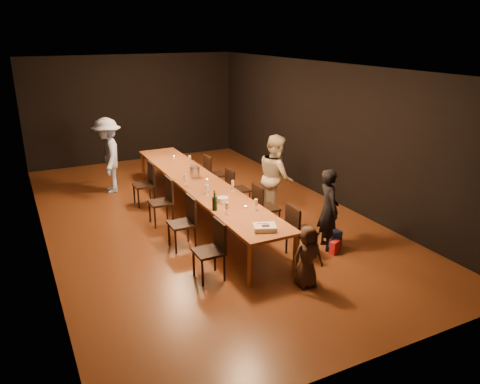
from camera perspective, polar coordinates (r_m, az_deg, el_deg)
name	(u,v)px	position (r m, az deg, el deg)	size (l,w,h in m)	color
ground	(201,216)	(9.70, -4.72, -2.97)	(10.00, 10.00, 0.00)	#4F2813
room_shell	(199,116)	(9.12, -5.08, 9.19)	(6.04, 10.04, 3.02)	black
table	(201,184)	(9.46, -4.84, 0.97)	(0.90, 6.00, 0.75)	#9A542D
chair_right_0	(302,231)	(7.93, 7.55, -4.68)	(0.42, 0.42, 0.93)	black
chair_right_1	(266,207)	(8.87, 3.24, -1.89)	(0.42, 0.42, 0.93)	black
chair_right_2	(238,189)	(9.86, -0.22, 0.36)	(0.42, 0.42, 0.93)	black
chair_right_3	(215,174)	(10.90, -3.03, 2.19)	(0.42, 0.42, 0.93)	black
chair_left_0	(209,251)	(7.19, -3.86, -7.19)	(0.42, 0.42, 0.93)	black
chair_left_1	(182,223)	(8.21, -7.14, -3.81)	(0.42, 0.42, 0.93)	black
chair_left_2	(161,202)	(9.27, -9.67, -1.18)	(0.42, 0.42, 0.93)	black
chair_left_3	(144,184)	(10.37, -11.66, 0.91)	(0.42, 0.42, 0.93)	black
woman_birthday	(329,209)	(8.20, 10.75, -2.08)	(0.53, 0.35, 1.45)	black
woman_tan	(276,177)	(9.40, 4.42, 1.86)	(0.83, 0.65, 1.72)	beige
man_blue	(108,156)	(11.30, -15.76, 4.30)	(1.14, 0.65, 1.76)	#96B4E8
child	(308,256)	(7.05, 8.24, -7.79)	(0.47, 0.31, 0.96)	#3F2E23
gift_bag_red	(335,247)	(8.25, 11.48, -6.61)	(0.19, 0.11, 0.23)	red
gift_bag_blue	(335,239)	(8.52, 11.47, -5.58)	(0.22, 0.15, 0.28)	#24409C
birthday_cake	(265,227)	(7.18, 3.03, -4.34)	(0.42, 0.38, 0.08)	white
plate_stack	(223,200)	(8.24, -2.10, -1.03)	(0.20, 0.20, 0.11)	white
champagne_bottle	(215,200)	(7.89, -3.11, -1.01)	(0.09, 0.09, 0.36)	black
ice_bucket	(195,172)	(9.74, -5.55, 2.50)	(0.21, 0.21, 0.23)	#B8B9BD
wineglass_0	(227,208)	(7.74, -1.60, -2.01)	(0.06, 0.06, 0.21)	beige
wineglass_1	(256,205)	(7.89, 1.96, -1.59)	(0.06, 0.06, 0.21)	beige
wineglass_2	(207,190)	(8.64, -3.99, 0.25)	(0.06, 0.06, 0.21)	silver
wineglass_3	(233,186)	(8.86, -0.88, 0.80)	(0.06, 0.06, 0.21)	beige
wineglass_4	(185,179)	(9.29, -6.67, 1.54)	(0.06, 0.06, 0.21)	silver
wineglass_5	(190,160)	(10.66, -6.14, 3.89)	(0.06, 0.06, 0.21)	silver
tealight_near	(245,207)	(8.05, 0.67, -1.84)	(0.05, 0.05, 0.03)	#B2B7B2
tealight_mid	(207,180)	(9.50, -4.04, 1.48)	(0.05, 0.05, 0.03)	#B2B7B2
tealight_far	(174,157)	(11.33, -8.04, 4.28)	(0.05, 0.05, 0.03)	#B2B7B2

